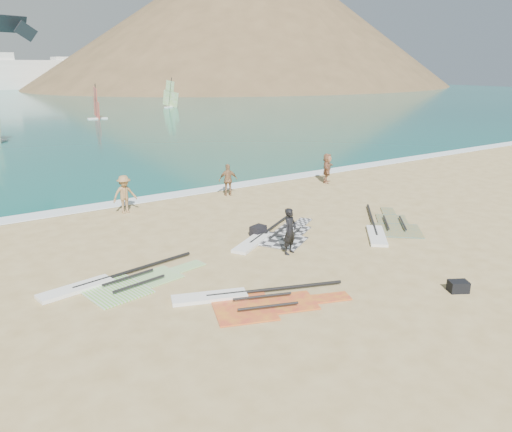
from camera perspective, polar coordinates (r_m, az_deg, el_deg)
ground at (r=16.51m, az=6.13°, el=-7.01°), size 300.00×300.00×0.00m
surf_line at (r=26.56m, az=-11.19°, el=2.02°), size 300.00×1.20×0.04m
headland_main at (r=170.45m, az=-0.28°, el=14.62°), size 143.00×143.00×45.00m
headland_minor at (r=199.62m, az=6.71°, el=14.84°), size 70.00×70.00×28.00m
rig_grey at (r=20.00m, az=1.86°, el=-2.44°), size 5.20×3.72×0.20m
rig_green at (r=16.48m, az=-15.84°, el=-7.45°), size 5.49×2.53×0.20m
rig_orange at (r=21.81m, az=14.57°, el=-1.33°), size 4.85×4.65×0.20m
rig_red at (r=14.82m, az=-1.01°, el=-9.61°), size 5.09×3.10×0.20m
gear_bag_near at (r=20.33m, az=0.24°, el=-1.66°), size 0.72×0.61×0.39m
gear_bag_far at (r=16.59m, az=22.12°, el=-7.46°), size 0.70×0.63×0.34m
person_wetsuit at (r=18.19m, az=3.90°, el=-1.75°), size 0.73×0.61×1.72m
beachgoer_mid at (r=24.02m, az=-14.79°, el=2.42°), size 1.20×0.74×1.79m
beachgoer_back at (r=26.43m, az=-3.20°, el=4.14°), size 1.07×0.72×1.69m
beachgoer_right at (r=29.69m, az=8.12°, el=5.45°), size 1.55×1.45×1.73m
windsurfer_centre at (r=68.31m, az=-17.76°, el=11.59°), size 2.49×3.00×4.48m
windsurfer_right at (r=84.75m, az=-9.74°, el=13.05°), size 2.66×2.82×4.80m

